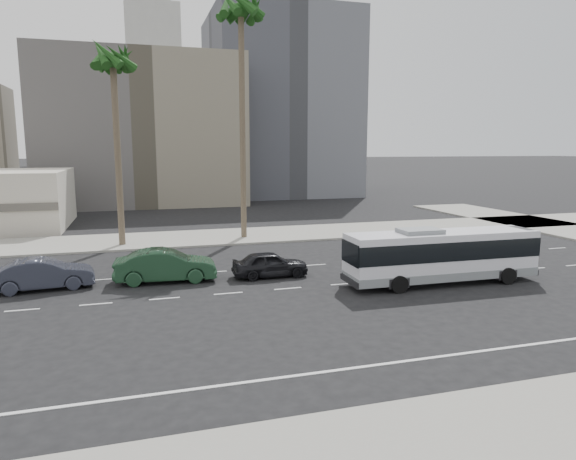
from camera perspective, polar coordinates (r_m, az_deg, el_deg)
name	(u,v)px	position (r m, az deg, el deg)	size (l,w,h in m)	color
ground	(396,280)	(27.79, 11.98, -5.50)	(700.00, 700.00, 0.00)	black
sidewalk_north	(304,233)	(41.74, 1.81, -0.30)	(120.00, 7.00, 0.15)	gray
midrise_beige_west	(142,132)	(68.60, -16.01, 10.54)	(24.00, 18.00, 18.00)	#5F5B55
midrise_gray_center	(278,107)	(78.66, -1.07, 13.59)	(20.00, 20.00, 26.00)	#4A4C54
civic_tower	(154,84)	(275.63, -14.73, 15.53)	(42.00, 42.00, 129.00)	beige
highrise_right	(254,91)	(261.62, -3.81, 15.31)	(26.00, 26.00, 70.00)	slate
highrise_far	(286,107)	(296.36, -0.28, 13.64)	(22.00, 22.00, 60.00)	slate
city_bus	(442,254)	(27.40, 16.83, -2.61)	(10.19, 2.49, 2.92)	silver
car_a	(270,264)	(27.74, -2.02, -3.83)	(4.12, 1.66, 1.40)	black
car_b	(166,266)	(27.46, -13.54, -3.89)	(5.21, 1.82, 1.72)	#1C3E26
car_c	(43,274)	(28.01, -25.72, -4.46)	(4.73, 1.65, 1.56)	#2C2E3B
palm_near	(241,15)	(40.07, -5.30, 22.83)	(5.39, 5.39, 18.14)	brown
palm_mid	(113,64)	(37.97, -19.01, 17.13)	(4.49, 4.49, 13.91)	brown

